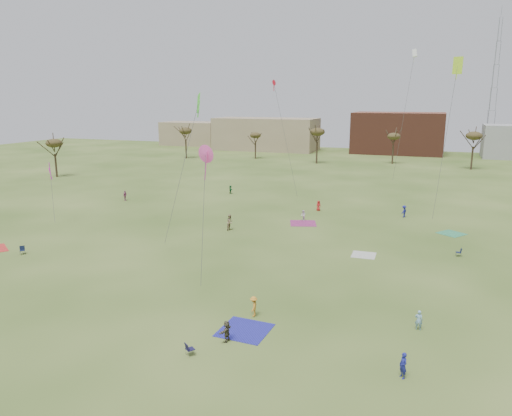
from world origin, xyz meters
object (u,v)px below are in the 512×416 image
(camp_chair_center, at_px, (190,351))
(radio_tower, at_px, (494,87))
(camp_chair_right, at_px, (459,254))
(flyer_near_right, at_px, (403,365))
(camp_chair_left, at_px, (22,252))

(camp_chair_center, distance_m, radio_tower, 135.94)
(camp_chair_right, relative_size, radio_tower, 0.02)
(flyer_near_right, distance_m, camp_chair_left, 40.60)
(flyer_near_right, relative_size, camp_chair_right, 1.83)
(camp_chair_center, bearing_deg, camp_chair_right, -84.52)
(camp_chair_left, relative_size, camp_chair_center, 1.00)
(camp_chair_center, distance_m, camp_chair_right, 32.24)
(flyer_near_right, distance_m, radio_tower, 131.81)
(flyer_near_right, relative_size, camp_chair_left, 1.83)
(camp_chair_left, xyz_separation_m, radio_tower, (53.88, 119.56, 18.95))
(flyer_near_right, relative_size, camp_chair_center, 1.83)
(camp_chair_left, bearing_deg, radio_tower, 22.83)
(camp_chair_right, bearing_deg, flyer_near_right, -16.32)
(camp_chair_left, distance_m, camp_chair_center, 29.06)
(flyer_near_right, bearing_deg, camp_chair_right, 133.84)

